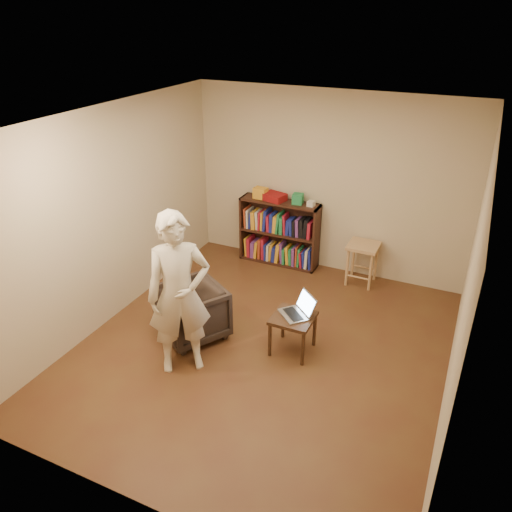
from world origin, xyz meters
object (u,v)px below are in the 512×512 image
at_px(stool, 363,252).
at_px(laptop, 298,310).
at_px(armchair, 191,312).
at_px(side_table, 293,322).
at_px(bookshelf, 279,236).
at_px(person, 179,295).

distance_m(stool, laptop, 1.83).
bearing_deg(laptop, stool, 123.74).
bearing_deg(stool, armchair, -125.59).
distance_m(stool, side_table, 1.91).
height_order(stool, armchair, armchair).
bearing_deg(armchair, bookshelf, 116.90).
distance_m(armchair, laptop, 1.27).
distance_m(side_table, laptop, 0.15).
xyz_separation_m(armchair, laptop, (1.23, 0.30, 0.19)).
xyz_separation_m(armchair, person, (0.20, -0.51, 0.58)).
xyz_separation_m(laptop, person, (-1.02, -0.81, 0.39)).
bearing_deg(laptop, bookshelf, 160.59).
relative_size(stool, armchair, 0.83).
distance_m(armchair, person, 0.80).
bearing_deg(bookshelf, person, -90.03).
bearing_deg(stool, person, -116.47).
bearing_deg(armchair, laptop, 45.77).
xyz_separation_m(armchair, side_table, (1.19, 0.23, 0.06)).
distance_m(bookshelf, laptop, 2.17).
xyz_separation_m(side_table, laptop, (0.03, 0.07, 0.13)).
xyz_separation_m(bookshelf, side_table, (0.99, -1.99, -0.05)).
distance_m(side_table, person, 1.34).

